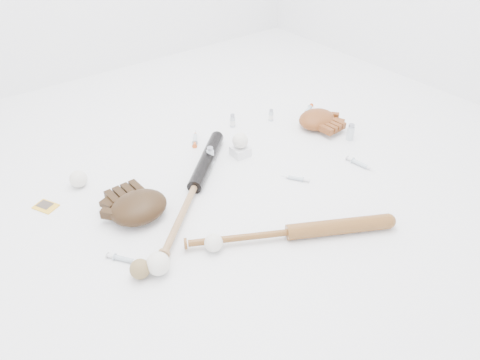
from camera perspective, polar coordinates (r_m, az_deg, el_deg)
bat_dark at (r=1.92m, az=-5.55°, el=-0.79°), size 0.67×0.61×0.06m
bat_wood at (r=1.71m, az=6.01°, el=-6.35°), size 0.73×0.43×0.06m
glove_dark at (r=1.82m, az=-12.24°, el=-3.22°), size 0.27×0.27×0.10m
glove_tan at (r=2.41m, az=9.34°, el=7.34°), size 0.25×0.25×0.09m
trading_card at (r=2.01m, az=-22.60°, el=-3.00°), size 0.10×0.11×0.00m
pedestal at (r=2.15m, az=0.03°, el=3.53°), size 0.08×0.08×0.04m
baseball_on_pedestal at (r=2.12m, az=0.03°, el=4.83°), size 0.07×0.07×0.07m
baseball_left at (r=1.60m, az=-9.95°, el=-10.02°), size 0.08×0.08×0.08m
baseball_upper at (r=2.06m, az=-19.10°, el=0.12°), size 0.07×0.07×0.07m
baseball_mid at (r=1.66m, az=-3.24°, el=-7.66°), size 0.07×0.07×0.07m
baseball_aged at (r=1.60m, az=-12.10°, el=-10.57°), size 0.07×0.07×0.07m
syringe_0 at (r=1.68m, az=-13.99°, el=-9.33°), size 0.11×0.14×0.02m
syringe_1 at (r=2.01m, az=6.78°, el=0.21°), size 0.10×0.13×0.02m
syringe_2 at (r=2.28m, az=-5.50°, el=5.02°), size 0.12×0.15×0.02m
syringe_3 at (r=2.15m, az=14.40°, el=1.93°), size 0.05×0.17×0.02m
syringe_4 at (r=2.57m, az=8.26°, el=8.51°), size 0.14×0.08×0.02m
vial_0 at (r=2.44m, az=3.80°, el=7.91°), size 0.02×0.02×0.06m
vial_1 at (r=2.38m, az=-0.91°, el=7.27°), size 0.03×0.03×0.07m
vial_2 at (r=2.09m, az=-3.64°, el=3.01°), size 0.03×0.03×0.08m
vial_3 at (r=2.32m, az=13.34°, el=5.71°), size 0.04×0.04×0.08m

